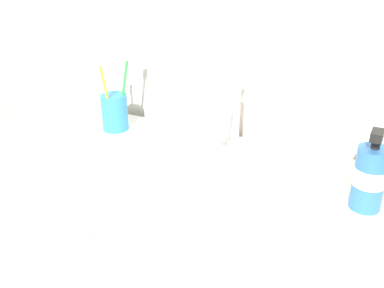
{
  "coord_description": "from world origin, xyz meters",
  "views": [
    {
      "loc": [
        0.38,
        -0.72,
        1.38
      ],
      "look_at": [
        0.02,
        -0.0,
        1.0
      ],
      "focal_mm": 42.59,
      "sensor_mm": 36.0,
      "label": 1
    }
  ],
  "objects_px": {
    "faucet": "(232,118)",
    "toothbrush_yellow": "(105,89)",
    "toothbrush_cup": "(115,112)",
    "toothbrush_green": "(124,85)",
    "soap_dispenser": "(370,177)"
  },
  "relations": [
    {
      "from": "faucet",
      "to": "toothbrush_yellow",
      "type": "distance_m",
      "value": 0.32
    },
    {
      "from": "faucet",
      "to": "toothbrush_yellow",
      "type": "relative_size",
      "value": 0.74
    },
    {
      "from": "faucet",
      "to": "toothbrush_green",
      "type": "distance_m",
      "value": 0.28
    },
    {
      "from": "soap_dispenser",
      "to": "toothbrush_cup",
      "type": "bearing_deg",
      "value": 171.78
    },
    {
      "from": "toothbrush_cup",
      "to": "toothbrush_green",
      "type": "xyz_separation_m",
      "value": [
        0.03,
        0.01,
        0.07
      ]
    },
    {
      "from": "toothbrush_cup",
      "to": "toothbrush_yellow",
      "type": "relative_size",
      "value": 0.46
    },
    {
      "from": "soap_dispenser",
      "to": "toothbrush_green",
      "type": "bearing_deg",
      "value": 170.38
    },
    {
      "from": "faucet",
      "to": "soap_dispenser",
      "type": "distance_m",
      "value": 0.35
    },
    {
      "from": "toothbrush_green",
      "to": "toothbrush_yellow",
      "type": "distance_m",
      "value": 0.05
    },
    {
      "from": "faucet",
      "to": "soap_dispenser",
      "type": "bearing_deg",
      "value": -22.45
    },
    {
      "from": "toothbrush_green",
      "to": "toothbrush_yellow",
      "type": "height_order",
      "value": "toothbrush_green"
    },
    {
      "from": "faucet",
      "to": "toothbrush_cup",
      "type": "bearing_deg",
      "value": -171.92
    },
    {
      "from": "faucet",
      "to": "toothbrush_cup",
      "type": "distance_m",
      "value": 0.31
    },
    {
      "from": "faucet",
      "to": "toothbrush_cup",
      "type": "xyz_separation_m",
      "value": [
        -0.3,
        -0.04,
        -0.03
      ]
    },
    {
      "from": "toothbrush_cup",
      "to": "soap_dispenser",
      "type": "height_order",
      "value": "soap_dispenser"
    }
  ]
}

